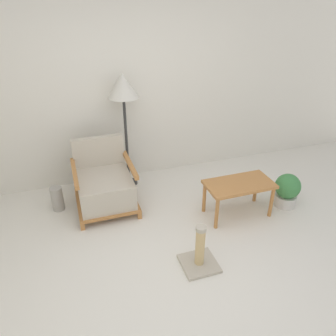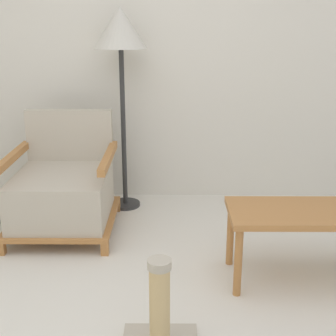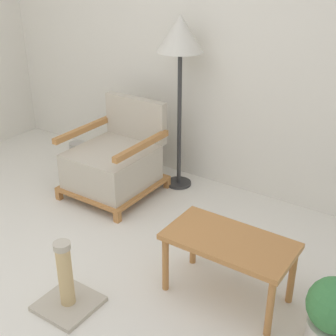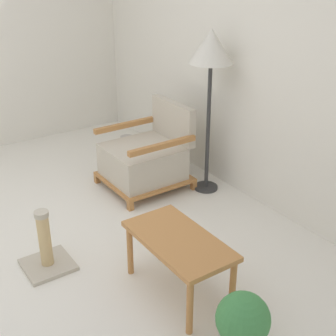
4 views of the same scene
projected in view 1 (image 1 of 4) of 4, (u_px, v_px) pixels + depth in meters
name	position (u px, v px, depth m)	size (l,w,h in m)	color
ground_plane	(183.00, 282.00, 3.11)	(14.00, 14.00, 0.00)	silver
wall_back	(126.00, 84.00, 4.31)	(8.00, 0.06, 2.70)	silver
armchair	(105.00, 186.00, 4.06)	(0.73, 0.78, 0.82)	#B2753D
floor_lamp	(123.00, 90.00, 4.05)	(0.40, 0.40, 1.56)	#2D2D2D
coffee_table	(239.00, 188.00, 3.89)	(0.80, 0.43, 0.44)	#B2753D
vase	(57.00, 199.00, 4.07)	(0.15, 0.15, 0.31)	#9E998E
potted_plant	(287.00, 190.00, 4.11)	(0.32, 0.32, 0.44)	beige
scratching_post	(200.00, 254.00, 3.23)	(0.35, 0.35, 0.48)	#B2A893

